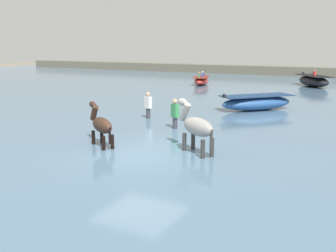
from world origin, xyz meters
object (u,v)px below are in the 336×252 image
(boat_distant_east, at_px, (257,103))
(person_spectator_far, at_px, (175,117))
(boat_near_port, at_px, (201,80))
(horse_trailing_dark_bay, at_px, (101,126))
(boat_far_offshore, at_px, (313,81))
(horse_lead_grey, at_px, (197,128))
(person_wading_mid, at_px, (148,108))

(boat_distant_east, relative_size, person_spectator_far, 2.39)
(boat_near_port, height_order, person_spectator_far, person_spectator_far)
(horse_trailing_dark_bay, xyz_separation_m, boat_near_port, (-4.90, 20.33, -0.34))
(boat_far_offshore, bearing_deg, horse_lead_grey, -91.83)
(person_spectator_far, bearing_deg, boat_near_port, 109.34)
(horse_lead_grey, distance_m, boat_near_port, 21.22)
(boat_distant_east, bearing_deg, person_wading_mid, -129.99)
(horse_trailing_dark_bay, relative_size, boat_far_offshore, 0.43)
(boat_far_offshore, distance_m, person_wading_mid, 18.92)
(horse_lead_grey, bearing_deg, horse_trailing_dark_bay, -167.22)
(boat_far_offshore, relative_size, person_spectator_far, 2.65)
(horse_lead_grey, relative_size, boat_far_offshore, 0.47)
(boat_distant_east, relative_size, person_wading_mid, 2.39)
(horse_lead_grey, bearing_deg, person_spectator_far, 127.57)
(horse_lead_grey, xyz_separation_m, person_wading_mid, (-4.29, 4.25, -0.35))
(boat_distant_east, height_order, person_wading_mid, person_wading_mid)
(person_spectator_far, bearing_deg, boat_distant_east, 73.69)
(boat_near_port, relative_size, person_spectator_far, 2.23)
(horse_lead_grey, height_order, boat_near_port, horse_lead_grey)
(boat_near_port, relative_size, boat_distant_east, 0.93)
(person_spectator_far, bearing_deg, horse_trailing_dark_bay, -105.45)
(boat_far_offshore, relative_size, person_wading_mid, 2.65)
(person_spectator_far, bearing_deg, horse_lead_grey, -52.43)
(horse_lead_grey, relative_size, boat_distant_east, 0.53)
(boat_far_offshore, bearing_deg, person_wading_mid, -105.37)
(boat_distant_east, bearing_deg, boat_far_offshore, 85.23)
(horse_lead_grey, distance_m, person_spectator_far, 3.60)
(boat_near_port, distance_m, person_wading_mid, 15.82)
(boat_distant_east, bearing_deg, boat_near_port, 125.49)
(horse_lead_grey, height_order, person_wading_mid, horse_lead_grey)
(horse_trailing_dark_bay, height_order, person_spectator_far, horse_trailing_dark_bay)
(boat_near_port, xyz_separation_m, person_spectator_far, (5.89, -16.77, 0.12))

